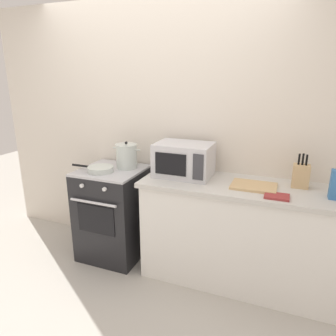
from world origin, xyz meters
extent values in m
plane|color=#B2ADA3|center=(0.00, 0.00, 0.00)|extent=(10.00, 10.00, 0.00)
cube|color=silver|center=(0.30, 0.97, 1.25)|extent=(4.40, 0.10, 2.50)
cube|color=white|center=(0.90, 0.62, 0.44)|extent=(1.64, 0.56, 0.88)
cube|color=beige|center=(0.90, 0.62, 0.90)|extent=(1.70, 0.60, 0.04)
cube|color=black|center=(-0.35, 0.60, 0.45)|extent=(0.60, 0.60, 0.90)
cube|color=#B7B7BC|center=(-0.35, 0.60, 0.91)|extent=(0.60, 0.60, 0.02)
cube|color=black|center=(-0.35, 0.30, 0.52)|extent=(0.39, 0.01, 0.28)
cylinder|color=silver|center=(-0.35, 0.27, 0.70)|extent=(0.48, 0.02, 0.02)
cylinder|color=silver|center=(-0.47, 0.29, 0.84)|extent=(0.04, 0.02, 0.04)
cylinder|color=silver|center=(-0.23, 0.29, 0.84)|extent=(0.04, 0.02, 0.04)
cylinder|color=silver|center=(-0.23, 0.71, 1.03)|extent=(0.20, 0.20, 0.23)
cylinder|color=silver|center=(-0.23, 0.71, 1.15)|extent=(0.21, 0.21, 0.01)
sphere|color=black|center=(-0.23, 0.71, 1.17)|extent=(0.03, 0.03, 0.03)
cylinder|color=silver|center=(-0.35, 0.71, 1.11)|extent=(0.05, 0.01, 0.01)
cylinder|color=silver|center=(-0.11, 0.71, 1.11)|extent=(0.05, 0.01, 0.01)
cylinder|color=silver|center=(-0.40, 0.50, 0.95)|extent=(0.25, 0.25, 0.05)
cylinder|color=black|center=(-0.62, 0.50, 0.96)|extent=(0.20, 0.02, 0.02)
cube|color=silver|center=(0.37, 0.68, 1.07)|extent=(0.50, 0.36, 0.30)
cube|color=black|center=(0.31, 0.50, 1.07)|extent=(0.28, 0.01, 0.19)
cube|color=#38383D|center=(0.56, 0.50, 1.07)|extent=(0.09, 0.01, 0.22)
cube|color=tan|center=(1.00, 0.60, 0.93)|extent=(0.36, 0.26, 0.02)
cube|color=tan|center=(1.35, 0.74, 1.02)|extent=(0.13, 0.10, 0.19)
cylinder|color=black|center=(1.32, 0.74, 1.15)|extent=(0.02, 0.02, 0.09)
cylinder|color=black|center=(1.35, 0.74, 1.16)|extent=(0.02, 0.02, 0.09)
cylinder|color=black|center=(1.38, 0.74, 1.15)|extent=(0.02, 0.02, 0.09)
cube|color=teal|center=(1.59, 0.57, 1.03)|extent=(0.08, 0.08, 0.22)
cube|color=#993333|center=(1.19, 0.44, 0.93)|extent=(0.18, 0.14, 0.02)
camera|label=1|loc=(1.22, -1.86, 1.80)|focal=32.93mm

